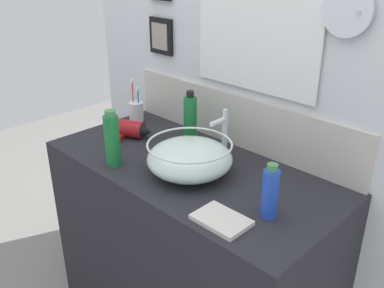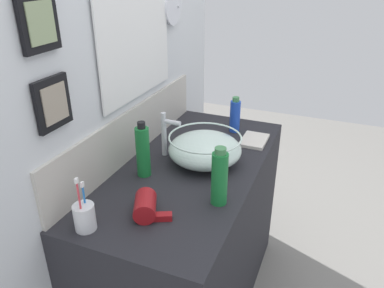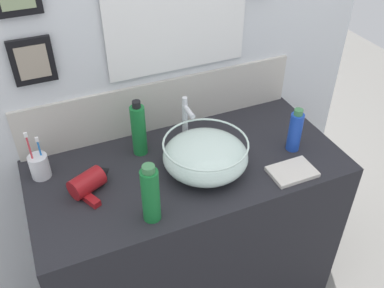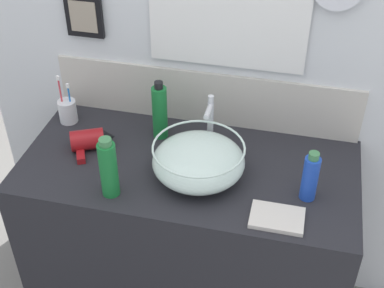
{
  "view_description": "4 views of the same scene",
  "coord_description": "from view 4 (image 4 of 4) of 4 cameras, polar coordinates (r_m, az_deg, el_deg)",
  "views": [
    {
      "loc": [
        1.07,
        -1.07,
        1.64
      ],
      "look_at": [
        0.01,
        0.0,
        0.95
      ],
      "focal_mm": 40.0,
      "sensor_mm": 36.0,
      "label": 1
    },
    {
      "loc": [
        -1.34,
        -0.56,
        1.67
      ],
      "look_at": [
        0.01,
        0.0,
        0.95
      ],
      "focal_mm": 35.0,
      "sensor_mm": 36.0,
      "label": 2
    },
    {
      "loc": [
        -0.5,
        -1.18,
        1.94
      ],
      "look_at": [
        0.01,
        0.0,
        0.95
      ],
      "focal_mm": 40.0,
      "sensor_mm": 36.0,
      "label": 3
    },
    {
      "loc": [
        0.36,
        -1.46,
        2.1
      ],
      "look_at": [
        0.01,
        0.0,
        0.95
      ],
      "focal_mm": 50.0,
      "sensor_mm": 36.0,
      "label": 4
    }
  ],
  "objects": [
    {
      "name": "vanity_counter",
      "position": [
        2.25,
        -0.38,
        -10.6
      ],
      "size": [
        1.24,
        0.59,
        0.85
      ],
      "primitive_type": "cube",
      "color": "#232328",
      "rests_on": "ground"
    },
    {
      "name": "back_panel",
      "position": [
        2.03,
        1.73,
        11.44
      ],
      "size": [
        1.89,
        0.1,
        2.43
      ],
      "color": "silver",
      "rests_on": "ground"
    },
    {
      "name": "glass_bowl_sink",
      "position": [
        1.87,
        0.7,
        -1.78
      ],
      "size": [
        0.33,
        0.33,
        0.13
      ],
      "color": "silver",
      "rests_on": "vanity_counter"
    },
    {
      "name": "faucet",
      "position": [
        1.99,
        1.93,
        2.73
      ],
      "size": [
        0.02,
        0.09,
        0.21
      ],
      "color": "silver",
      "rests_on": "vanity_counter"
    },
    {
      "name": "hair_drier",
      "position": [
        2.05,
        -10.7,
        0.42
      ],
      "size": [
        0.18,
        0.18,
        0.08
      ],
      "color": "maroon",
      "rests_on": "vanity_counter"
    },
    {
      "name": "toothbrush_cup",
      "position": [
        2.21,
        -13.12,
        3.47
      ],
      "size": [
        0.07,
        0.07,
        0.21
      ],
      "color": "silver",
      "rests_on": "vanity_counter"
    },
    {
      "name": "spray_bottle",
      "position": [
        1.81,
        12.49,
        -3.48
      ],
      "size": [
        0.05,
        0.05,
        0.19
      ],
      "color": "blue",
      "rests_on": "vanity_counter"
    },
    {
      "name": "soap_dispenser",
      "position": [
        2.04,
        -3.46,
        3.47
      ],
      "size": [
        0.06,
        0.06,
        0.24
      ],
      "color": "#197233",
      "rests_on": "vanity_counter"
    },
    {
      "name": "shampoo_bottle",
      "position": [
        1.8,
        -8.9,
        -2.58
      ],
      "size": [
        0.06,
        0.06,
        0.23
      ],
      "color": "#197233",
      "rests_on": "vanity_counter"
    },
    {
      "name": "hand_towel",
      "position": [
        1.77,
        9.06,
        -7.78
      ],
      "size": [
        0.17,
        0.12,
        0.02
      ],
      "primitive_type": "cube",
      "color": "silver",
      "rests_on": "vanity_counter"
    }
  ]
}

